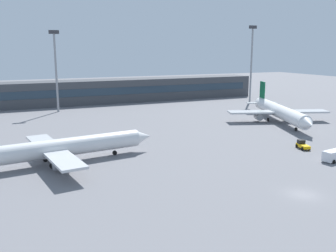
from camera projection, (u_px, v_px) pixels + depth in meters
ground_plane at (181, 137)px, 90.39m from camera, size 400.00×400.00×0.00m
terminal_building at (108, 91)px, 148.64m from camera, size 126.16×12.13×9.00m
airplane_near at (59, 148)px, 68.95m from camera, size 38.46×26.98×9.51m
airplane_mid at (280, 112)px, 107.91m from camera, size 28.89×40.39×10.36m
baggage_tug_yellow at (303, 145)px, 79.73m from camera, size 2.54×3.86×1.75m
service_van_white at (335, 155)px, 70.83m from camera, size 5.44×2.93×2.08m
floodlight_tower_west at (56, 66)px, 123.93m from camera, size 3.20×0.80×26.78m
floodlight_tower_east at (252, 59)px, 149.44m from camera, size 3.20×0.80×29.80m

